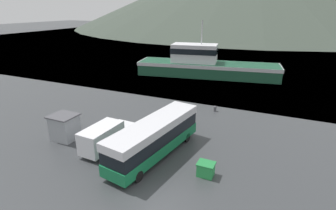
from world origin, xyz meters
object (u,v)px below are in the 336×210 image
object	(u,v)px
storage_bin	(206,169)
dock_kiosk	(65,127)
tour_bus	(155,136)
delivery_van	(106,136)
fishing_boat	(204,65)
small_boat	(188,61)

from	to	relation	value
storage_bin	dock_kiosk	world-z (taller)	dock_kiosk
tour_bus	delivery_van	world-z (taller)	tour_bus
delivery_van	fishing_boat	bearing A→B (deg)	92.65
tour_bus	delivery_van	xyz separation A→B (m)	(-4.60, -0.75, -0.56)
storage_bin	dock_kiosk	size ratio (longest dim) A/B	0.53
fishing_boat	storage_bin	size ratio (longest dim) A/B	19.98
tour_bus	dock_kiosk	size ratio (longest dim) A/B	4.32
fishing_boat	delivery_van	bearing A→B (deg)	-9.76
fishing_boat	small_boat	bearing A→B (deg)	-155.54
fishing_boat	dock_kiosk	world-z (taller)	fishing_boat
fishing_boat	tour_bus	bearing A→B (deg)	-0.87
fishing_boat	small_boat	xyz separation A→B (m)	(-6.98, 10.35, -1.58)
tour_bus	fishing_boat	bearing A→B (deg)	107.55
storage_bin	small_boat	world-z (taller)	storage_bin
fishing_boat	small_boat	distance (m)	12.59
tour_bus	storage_bin	size ratio (longest dim) A/B	8.18
delivery_van	storage_bin	bearing A→B (deg)	0.91
delivery_van	small_boat	distance (m)	41.07
storage_bin	small_boat	size ratio (longest dim) A/B	0.21
delivery_van	dock_kiosk	distance (m)	4.82
storage_bin	dock_kiosk	distance (m)	14.33
small_boat	fishing_boat	bearing A→B (deg)	135.64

